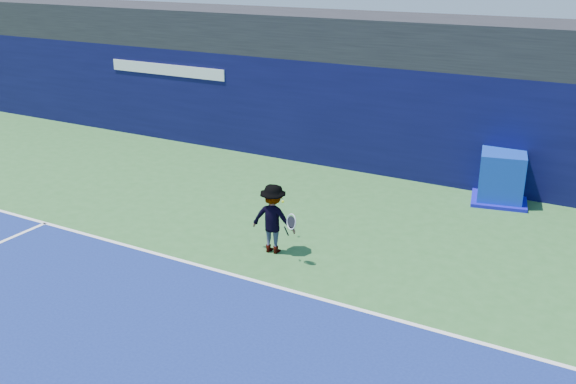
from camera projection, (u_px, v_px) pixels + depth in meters
name	position (u px, v px, depth m)	size (l,w,h in m)	color
ground	(115.00, 351.00, 9.99)	(80.00, 80.00, 0.00)	#2E642D
baseline	(225.00, 273.00, 12.44)	(24.00, 0.10, 0.01)	white
stadium_band	(392.00, 38.00, 18.15)	(36.00, 3.00, 1.20)	black
back_wall_assembly	(375.00, 118.00, 18.06)	(36.00, 1.03, 3.00)	#090A33
equipment_cart	(501.00, 179.00, 15.89)	(1.57, 1.57, 1.27)	#0B2DA5
tennis_player	(273.00, 219.00, 13.10)	(1.22, 0.70, 1.47)	white
tennis_ball	(283.00, 202.00, 13.75)	(0.06, 0.06, 0.06)	#BDD417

